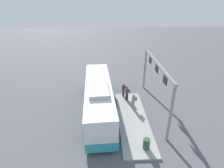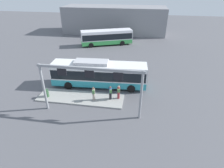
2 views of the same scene
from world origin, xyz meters
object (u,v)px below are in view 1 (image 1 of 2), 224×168
object	(u,v)px
bus_main	(99,96)
person_boarding	(124,89)
person_waiting_mid	(134,101)
trash_bin	(146,144)
person_waiting_near	(127,93)

from	to	relation	value
bus_main	person_boarding	size ratio (longest dim) A/B	7.21
person_waiting_mid	trash_bin	world-z (taller)	person_waiting_mid
bus_main	person_waiting_near	distance (m)	3.80
bus_main	person_waiting_mid	size ratio (longest dim) A/B	7.21
person_boarding	person_waiting_near	distance (m)	0.94
bus_main	person_boarding	distance (m)	4.13
person_waiting_mid	person_waiting_near	bearing A→B (deg)	-89.83
trash_bin	person_boarding	bearing A→B (deg)	6.26
bus_main	person_waiting_near	bearing A→B (deg)	-60.75
person_boarding	person_waiting_near	xyz separation A→B (m)	(-0.89, -0.30, 0.00)
bus_main	person_waiting_mid	world-z (taller)	bus_main
person_waiting_mid	trash_bin	xyz separation A→B (m)	(-5.62, -0.17, -0.44)
person_boarding	person_waiting_mid	bearing A→B (deg)	95.76
bus_main	trash_bin	size ratio (longest dim) A/B	13.39
bus_main	person_boarding	bearing A→B (deg)	-47.72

